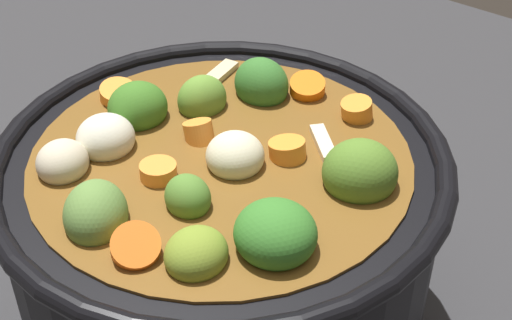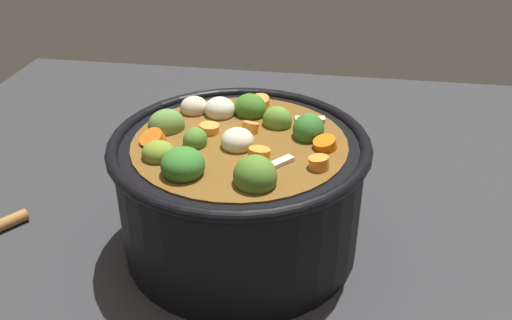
% 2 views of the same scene
% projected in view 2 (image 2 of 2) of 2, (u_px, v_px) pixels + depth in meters
% --- Properties ---
extents(ground_plane, '(1.10, 1.10, 0.00)m').
position_uv_depth(ground_plane, '(241.00, 242.00, 0.65)').
color(ground_plane, '#2D2D30').
extents(cooking_pot, '(0.28, 0.28, 0.16)m').
position_uv_depth(cooking_pot, '(240.00, 189.00, 0.62)').
color(cooking_pot, black).
rests_on(cooking_pot, ground_plane).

